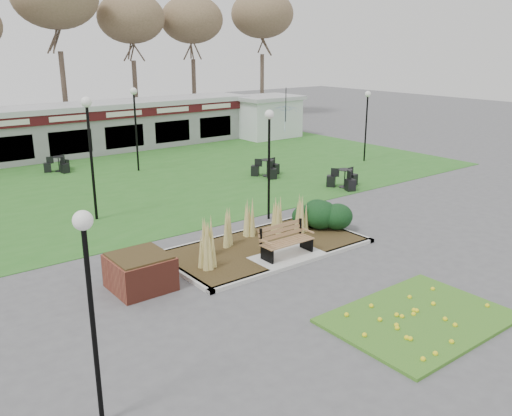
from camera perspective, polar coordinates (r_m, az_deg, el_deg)
ground at (r=16.34m, az=3.64°, el=-5.56°), size 100.00×100.00×0.00m
lawn at (r=26.12m, az=-13.96°, el=2.62°), size 34.00×16.00×0.02m
flower_bed at (r=13.54m, az=16.79°, el=-10.96°), size 4.20×3.00×0.16m
planting_bed at (r=17.95m, az=3.89°, el=-2.22°), size 6.75×3.40×1.27m
park_bench at (r=16.30m, az=3.10°, el=-3.38°), size 1.70×0.66×0.93m
brick_planter at (r=14.70m, az=-12.10°, el=-6.55°), size 1.50×1.50×0.95m
food_pavilion at (r=33.18m, az=-19.83°, el=7.68°), size 24.60×3.40×2.90m
service_hut at (r=37.88m, az=1.13°, el=9.65°), size 4.40×3.40×2.83m
tree_backdrop at (r=40.62m, az=-24.64°, el=18.47°), size 47.24×5.24×10.36m
lamp_post_near_left at (r=8.95m, az=-17.27°, el=-6.60°), size 0.32×0.32×3.82m
lamp_post_near_right at (r=19.43m, az=1.39°, el=7.11°), size 0.33×0.33×4.02m
lamp_post_mid_left at (r=20.16m, az=-17.18°, el=7.70°), size 0.37×0.37×4.48m
lamp_post_mid_right at (r=27.88m, az=-12.64°, el=9.95°), size 0.35×0.35×4.18m
lamp_post_far_right at (r=30.21m, az=11.60°, el=10.02°), size 0.32×0.32×3.82m
bistro_set_b at (r=29.29m, az=-20.02°, el=4.14°), size 1.40×1.36×0.76m
bistro_set_c at (r=24.72m, az=9.30°, el=2.79°), size 1.45×1.55×0.83m
bistro_set_d at (r=26.52m, az=1.19°, el=3.96°), size 1.48×1.50×0.82m
patio_umbrella at (r=35.88m, az=3.13°, el=9.37°), size 2.33×2.36×2.42m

